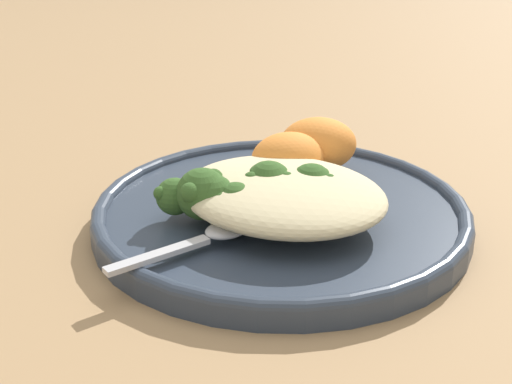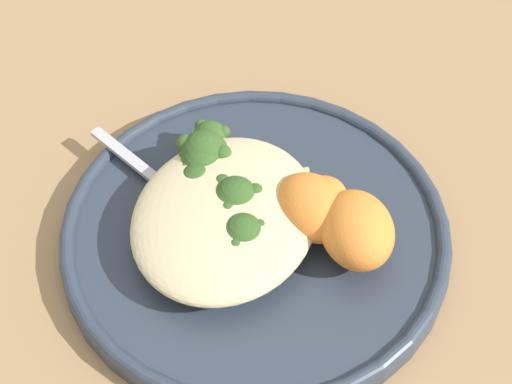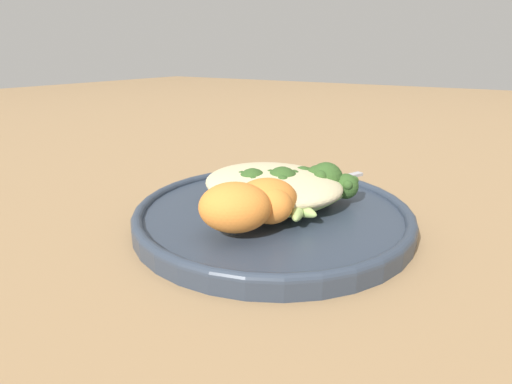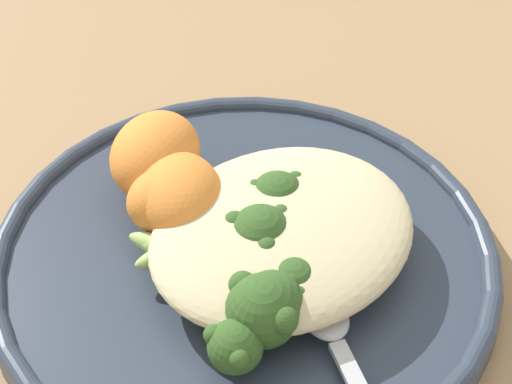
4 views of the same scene
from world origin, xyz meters
TOP-DOWN VIEW (x-y plane):
  - ground_plane at (0.00, 0.00)m, footprint 4.00×4.00m
  - plate at (0.02, 0.01)m, footprint 0.30×0.30m
  - quinoa_mound at (0.01, 0.03)m, footprint 0.16×0.14m
  - broccoli_stalk_0 at (0.07, 0.05)m, footprint 0.05×0.11m
  - broccoli_stalk_1 at (0.06, 0.05)m, footprint 0.04×0.11m
  - broccoli_stalk_2 at (0.05, 0.05)m, footprint 0.04×0.10m
  - broccoli_stalk_3 at (0.04, 0.04)m, footprint 0.07×0.11m
  - broccoli_stalk_4 at (0.03, 0.02)m, footprint 0.08×0.07m
  - broccoli_stalk_5 at (0.01, 0.01)m, footprint 0.11×0.05m
  - broccoli_stalk_6 at (0.01, -0.00)m, footprint 0.09×0.03m
  - sweet_potato_chunk_0 at (0.04, -0.03)m, footprint 0.06×0.05m
  - sweet_potato_chunk_1 at (0.02, -0.07)m, footprint 0.08×0.08m
  - sweet_potato_chunk_2 at (0.03, -0.03)m, footprint 0.08×0.08m
  - spoon at (0.03, 0.09)m, footprint 0.06×0.11m

SIDE VIEW (x-z plane):
  - ground_plane at x=0.00m, z-range 0.00..0.00m
  - plate at x=0.02m, z-range 0.00..0.02m
  - spoon at x=0.03m, z-range 0.02..0.03m
  - broccoli_stalk_0 at x=0.07m, z-range 0.02..0.05m
  - broccoli_stalk_3 at x=0.04m, z-range 0.02..0.05m
  - broccoli_stalk_6 at x=0.01m, z-range 0.02..0.05m
  - broccoli_stalk_5 at x=0.01m, z-range 0.02..0.06m
  - broccoli_stalk_2 at x=0.05m, z-range 0.02..0.06m
  - quinoa_mound at x=0.01m, z-range 0.02..0.05m
  - broccoli_stalk_1 at x=0.06m, z-range 0.02..0.06m
  - broccoli_stalk_4 at x=0.03m, z-range 0.02..0.06m
  - sweet_potato_chunk_0 at x=0.04m, z-range 0.02..0.06m
  - sweet_potato_chunk_2 at x=0.03m, z-range 0.02..0.06m
  - sweet_potato_chunk_1 at x=0.02m, z-range 0.02..0.07m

